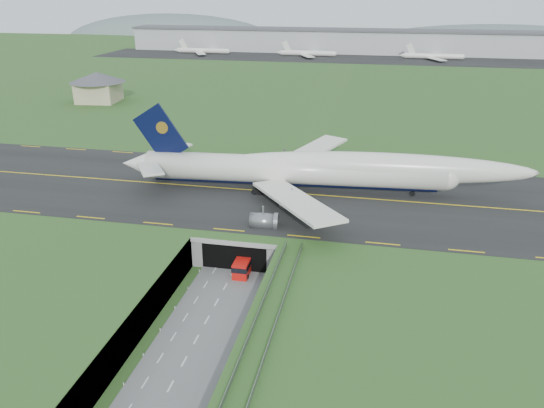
# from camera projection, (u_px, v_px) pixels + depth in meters

# --- Properties ---
(ground) EXTENTS (900.00, 900.00, 0.00)m
(ground) POSITION_uv_depth(u_px,v_px,m) (222.00, 294.00, 89.15)
(ground) COLOR #2C5522
(ground) RESTS_ON ground
(airfield_deck) EXTENTS (800.00, 800.00, 6.00)m
(airfield_deck) POSITION_uv_depth(u_px,v_px,m) (221.00, 278.00, 88.00)
(airfield_deck) COLOR gray
(airfield_deck) RESTS_ON ground
(trench_road) EXTENTS (12.00, 75.00, 0.20)m
(trench_road) POSITION_uv_depth(u_px,v_px,m) (208.00, 319.00, 82.32)
(trench_road) COLOR slate
(trench_road) RESTS_ON ground
(taxiway) EXTENTS (800.00, 44.00, 0.18)m
(taxiway) POSITION_uv_depth(u_px,v_px,m) (264.00, 191.00, 116.71)
(taxiway) COLOR black
(taxiway) RESTS_ON airfield_deck
(tunnel_portal) EXTENTS (17.00, 22.30, 6.00)m
(tunnel_portal) POSITION_uv_depth(u_px,v_px,m) (246.00, 234.00, 103.01)
(tunnel_portal) COLOR gray
(tunnel_portal) RESTS_ON ground
(guideway) EXTENTS (3.00, 53.00, 7.05)m
(guideway) POSITION_uv_depth(u_px,v_px,m) (260.00, 346.00, 67.76)
(guideway) COLOR #A8A8A3
(guideway) RESTS_ON ground
(jumbo_jet) EXTENTS (89.69, 58.39, 19.37)m
(jumbo_jet) POSITION_uv_depth(u_px,v_px,m) (322.00, 170.00, 114.31)
(jumbo_jet) COLOR white
(jumbo_jet) RESTS_ON ground
(shuttle_tram) EXTENTS (2.81, 7.19, 2.94)m
(shuttle_tram) POSITION_uv_depth(u_px,v_px,m) (244.00, 264.00, 95.28)
(shuttle_tram) COLOR red
(shuttle_tram) RESTS_ON ground
(service_building) EXTENTS (23.25, 23.25, 11.48)m
(service_building) POSITION_uv_depth(u_px,v_px,m) (98.00, 84.00, 204.78)
(service_building) COLOR tan
(service_building) RESTS_ON ground
(cargo_terminal) EXTENTS (320.00, 67.00, 15.60)m
(cargo_terminal) POSITION_uv_depth(u_px,v_px,m) (349.00, 41.00, 355.01)
(cargo_terminal) COLOR #B2B2B2
(cargo_terminal) RESTS_ON ground
(distant_hills) EXTENTS (700.00, 91.00, 60.00)m
(distant_hills) POSITION_uv_depth(u_px,v_px,m) (432.00, 50.00, 468.04)
(distant_hills) COLOR #51615F
(distant_hills) RESTS_ON ground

